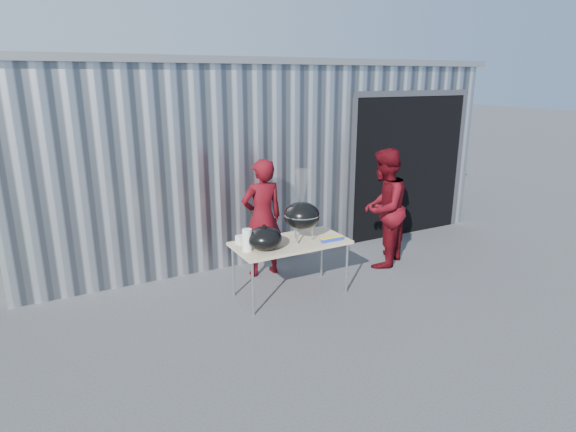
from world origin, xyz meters
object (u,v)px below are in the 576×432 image
kettle_grill (302,210)px  person_cook (262,218)px  person_bystander (383,208)px  folding_table (290,244)px

kettle_grill → person_cook: 0.92m
person_cook → person_bystander: person_bystander is taller
person_cook → person_bystander: (1.78, -0.53, 0.05)m
folding_table → person_cook: (-0.02, 0.82, 0.15)m
person_cook → person_bystander: bearing=164.5°
kettle_grill → person_bystander: size_ratio=0.52×
folding_table → person_cook: bearing=91.3°
person_cook → person_bystander: size_ratio=0.95×
folding_table → kettle_grill: 0.48m
kettle_grill → person_bystander: (1.62, 0.32, -0.26)m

